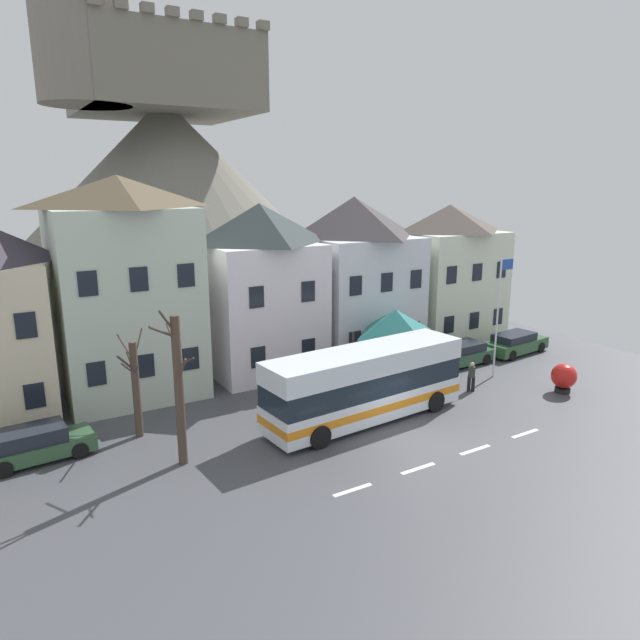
# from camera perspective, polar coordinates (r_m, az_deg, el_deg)

# --- Properties ---
(ground_plane) EXTENTS (40.00, 60.00, 0.07)m
(ground_plane) POSITION_cam_1_polar(r_m,az_deg,el_deg) (24.76, 9.56, -11.86)
(ground_plane) COLOR #47484F
(townhouse_01) EXTENTS (6.50, 6.01, 10.90)m
(townhouse_01) POSITION_cam_1_polar(r_m,az_deg,el_deg) (29.84, -18.92, 3.05)
(townhouse_01) COLOR beige
(townhouse_01) RESTS_ON ground_plane
(townhouse_02) EXTENTS (6.00, 5.28, 9.46)m
(townhouse_02) POSITION_cam_1_polar(r_m,az_deg,el_deg) (31.89, -5.90, 3.04)
(townhouse_02) COLOR white
(townhouse_02) RESTS_ON ground_plane
(townhouse_03) EXTENTS (6.53, 6.92, 9.70)m
(townhouse_03) POSITION_cam_1_polar(r_m,az_deg,el_deg) (35.87, 3.34, 4.47)
(townhouse_03) COLOR silver
(townhouse_03) RESTS_ON ground_plane
(townhouse_04) EXTENTS (6.64, 5.54, 9.11)m
(townhouse_04) POSITION_cam_1_polar(r_m,az_deg,el_deg) (39.92, 12.58, 4.67)
(townhouse_04) COLOR silver
(townhouse_04) RESTS_ON ground_plane
(hilltop_castle) EXTENTS (34.63, 34.63, 26.30)m
(hilltop_castle) POSITION_cam_1_polar(r_m,az_deg,el_deg) (50.73, -15.03, 11.78)
(hilltop_castle) COLOR slate
(hilltop_castle) RESTS_ON ground_plane
(transit_bus) EXTENTS (9.99, 3.14, 3.34)m
(transit_bus) POSITION_cam_1_polar(r_m,az_deg,el_deg) (25.83, 4.57, -6.50)
(transit_bus) COLOR white
(transit_bus) RESTS_ON ground_plane
(bus_shelter) EXTENTS (3.60, 3.60, 3.82)m
(bus_shelter) POSITION_cam_1_polar(r_m,az_deg,el_deg) (31.39, 7.54, -0.24)
(bus_shelter) COLOR #473D33
(bus_shelter) RESTS_ON ground_plane
(parked_car_00) EXTENTS (4.40, 2.11, 1.30)m
(parked_car_00) POSITION_cam_1_polar(r_m,az_deg,el_deg) (34.75, 13.76, -3.33)
(parked_car_00) COLOR #2E5238
(parked_car_00) RESTS_ON ground_plane
(parked_car_01) EXTENTS (4.70, 2.21, 1.33)m
(parked_car_01) POSITION_cam_1_polar(r_m,az_deg,el_deg) (37.99, 18.95, -2.21)
(parked_car_01) COLOR #315833
(parked_car_01) RESTS_ON ground_plane
(parked_car_02) EXTENTS (4.13, 2.08, 1.35)m
(parked_car_02) POSITION_cam_1_polar(r_m,az_deg,el_deg) (25.16, -26.51, -11.05)
(parked_car_02) COLOR #315335
(parked_car_02) RESTS_ON ground_plane
(pedestrian_00) EXTENTS (0.33, 0.33, 1.65)m
(pedestrian_00) POSITION_cam_1_polar(r_m,az_deg,el_deg) (30.81, 13.29, -4.86)
(pedestrian_00) COLOR #2D2D38
(pedestrian_00) RESTS_ON ground_plane
(pedestrian_01) EXTENTS (0.29, 0.36, 1.72)m
(pedestrian_01) POSITION_cam_1_polar(r_m,az_deg,el_deg) (30.04, 8.90, -5.26)
(pedestrian_01) COLOR #38332D
(pedestrian_01) RESTS_ON ground_plane
(pedestrian_02) EXTENTS (0.30, 0.30, 1.59)m
(pedestrian_02) POSITION_cam_1_polar(r_m,az_deg,el_deg) (31.76, 12.08, -4.35)
(pedestrian_02) COLOR black
(pedestrian_02) RESTS_ON ground_plane
(pedestrian_03) EXTENTS (0.34, 0.34, 1.57)m
(pedestrian_03) POSITION_cam_1_polar(r_m,az_deg,el_deg) (30.49, 14.92, -5.41)
(pedestrian_03) COLOR black
(pedestrian_03) RESTS_ON ground_plane
(public_bench) EXTENTS (1.68, 0.48, 0.87)m
(public_bench) POSITION_cam_1_polar(r_m,az_deg,el_deg) (33.49, 3.57, -3.90)
(public_bench) COLOR #33473D
(public_bench) RESTS_ON ground_plane
(flagpole) EXTENTS (0.95, 0.10, 6.61)m
(flagpole) POSITION_cam_1_polar(r_m,az_deg,el_deg) (32.37, 17.48, 1.06)
(flagpole) COLOR silver
(flagpole) RESTS_ON ground_plane
(harbour_buoy) EXTENTS (1.27, 1.27, 1.52)m
(harbour_buoy) POSITION_cam_1_polar(r_m,az_deg,el_deg) (31.89, 23.21, -5.25)
(harbour_buoy) COLOR black
(harbour_buoy) RESTS_ON ground_plane
(bare_tree_00) EXTENTS (1.56, 2.31, 6.15)m
(bare_tree_00) POSITION_cam_1_polar(r_m,az_deg,el_deg) (22.04, -13.96, -6.68)
(bare_tree_00) COLOR #47382D
(bare_tree_00) RESTS_ON ground_plane
(bare_tree_02) EXTENTS (1.31, 2.47, 4.56)m
(bare_tree_02) POSITION_cam_1_polar(r_m,az_deg,el_deg) (25.19, -17.95, -6.44)
(bare_tree_02) COLOR #47382D
(bare_tree_02) RESTS_ON ground_plane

